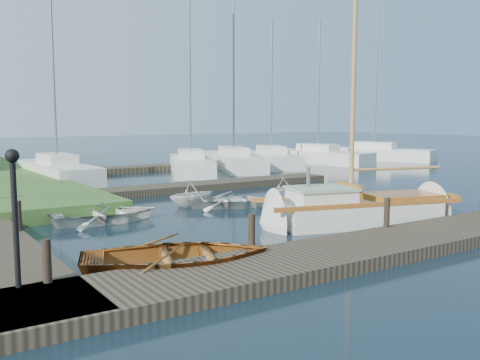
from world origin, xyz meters
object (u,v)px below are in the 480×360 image
mooring_post_0 (47,261)px  marina_boat_2 (191,163)px  tender_b (193,191)px  marina_boat_3 (234,160)px  tender_c (231,198)px  mooring_post_1 (252,232)px  marina_boat_0 (57,170)px  mooring_post_4 (19,216)px  dinghy (178,251)px  tender_a (106,211)px  marina_boat_7 (374,153)px  marina_boat_5 (318,155)px  lamp_post (14,199)px  mooring_post_2 (387,212)px  marina_boat_4 (271,158)px  sailboat (361,212)px  tender_d (285,186)px

mooring_post_0 → marina_boat_2: (12.77, 18.26, -0.12)m
tender_b → marina_boat_3: bearing=-49.4°
tender_c → mooring_post_1: bearing=178.0°
marina_boat_0 → marina_boat_3: 11.38m
mooring_post_1 → tender_b: mooring_post_1 is taller
mooring_post_4 → marina_boat_3: 21.39m
mooring_post_1 → tender_c: 7.59m
dinghy → tender_a: bearing=14.7°
mooring_post_1 → marina_boat_7: bearing=37.5°
tender_c → marina_boat_7: size_ratio=0.27×
mooring_post_0 → marina_boat_5: marina_boat_5 is taller
lamp_post → marina_boat_0: (5.59, 18.65, -1.30)m
lamp_post → mooring_post_2: bearing=0.0°
mooring_post_4 → marina_boat_5: size_ratio=0.08×
mooring_post_2 → marina_boat_5: 24.12m
marina_boat_2 → marina_boat_5: size_ratio=1.15×
mooring_post_4 → marina_boat_0: size_ratio=0.07×
mooring_post_4 → marina_boat_2: 18.07m
marina_boat_5 → mooring_post_2: bearing=131.3°
marina_boat_0 → marina_boat_7: bearing=-90.1°
marina_boat_2 → marina_boat_4: bearing=-58.3°
mooring_post_0 → tender_c: bearing=38.9°
mooring_post_1 → tender_c: mooring_post_1 is taller
mooring_post_2 → mooring_post_4: size_ratio=1.00×
sailboat → marina_boat_4: size_ratio=1.03×
tender_d → tender_b: bearing=72.9°
marina_boat_2 → marina_boat_5: bearing=-60.8°
tender_b → marina_boat_2: (5.65, 10.63, 0.03)m
mooring_post_0 → mooring_post_2: 9.00m
mooring_post_1 → marina_boat_3: size_ratio=0.07×
mooring_post_1 → tender_b: 8.07m
dinghy → marina_boat_4: (16.59, 18.81, 0.14)m
marina_boat_0 → tender_c: bearing=-166.9°
dinghy → tender_a: 6.14m
tender_b → tender_c: size_ratio=0.66×
mooring_post_1 → marina_boat_4: marina_boat_4 is taller
marina_boat_2 → mooring_post_4: bearing=161.6°
mooring_post_4 → marina_boat_5: 27.13m
tender_a → marina_boat_4: (16.01, 12.69, 0.21)m
marina_boat_3 → tender_a: bearing=155.0°
mooring_post_4 → tender_d: mooring_post_4 is taller
marina_boat_5 → marina_boat_7: marina_boat_7 is taller
lamp_post → dinghy: lamp_post is taller
lamp_post → marina_boat_0: marina_boat_0 is taller
marina_boat_5 → marina_boat_0: bearing=80.3°
dinghy → tender_b: (4.34, 7.33, 0.12)m
mooring_post_2 → tender_a: (-5.64, 6.42, -0.35)m
mooring_post_0 → marina_boat_0: bearing=74.7°
marina_boat_0 → mooring_post_4: bearing=160.1°
mooring_post_1 → marina_boat_7: 31.47m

